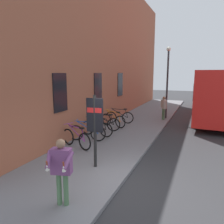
{
  "coord_description": "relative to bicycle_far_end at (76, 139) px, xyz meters",
  "views": [
    {
      "loc": [
        -5.41,
        -1.97,
        3.2
      ],
      "look_at": [
        2.42,
        1.33,
        1.67
      ],
      "focal_mm": 34.76,
      "sensor_mm": 36.0,
      "label": 1
    }
  ],
  "objects": [
    {
      "name": "bicycle_end_of_row",
      "position": [
        4.86,
        -0.07,
        0.0
      ],
      "size": [
        0.64,
        1.72,
        0.97
      ],
      "color": "black",
      "rests_on": "sidewalk_pavement"
    },
    {
      "name": "bicycle_beside_lamp",
      "position": [
        2.85,
        0.05,
        0.0
      ],
      "size": [
        0.63,
        1.72,
        0.97
      ],
      "color": "black",
      "rests_on": "sidewalk_pavement"
    },
    {
      "name": "transit_info_sign",
      "position": [
        -1.37,
        -1.59,
        1.21
      ],
      "size": [
        0.13,
        0.55,
        2.4
      ],
      "color": "black",
      "rests_on": "sidewalk_pavement"
    },
    {
      "name": "pedestrian_crossing_street",
      "position": [
        6.98,
        -2.4,
        0.56
      ],
      "size": [
        0.5,
        0.44,
        1.56
      ],
      "color": "#4C724C",
      "rests_on": "sidewalk_pavement"
    },
    {
      "name": "ground",
      "position": [
        3.99,
        -3.77,
        -0.51
      ],
      "size": [
        60.0,
        60.0,
        0.0
      ],
      "primitive_type": "plane",
      "color": "#2D2D30"
    },
    {
      "name": "tourist_with_hotdogs",
      "position": [
        -3.59,
        -1.87,
        0.61
      ],
      "size": [
        0.65,
        0.64,
        1.62
      ],
      "color": "#4C724C",
      "rests_on": "sidewalk_pavement"
    },
    {
      "name": "sidewalk_pavement",
      "position": [
        5.99,
        -1.02,
        -0.45
      ],
      "size": [
        24.0,
        3.5,
        0.12
      ],
      "primitive_type": "cube",
      "color": "slate",
      "rests_on": "ground"
    },
    {
      "name": "bicycle_mid_rack",
      "position": [
        0.97,
        0.03,
        0.0
      ],
      "size": [
        0.59,
        1.73,
        0.97
      ],
      "color": "black",
      "rests_on": "sidewalk_pavement"
    },
    {
      "name": "bicycle_by_door",
      "position": [
        1.86,
        -0.02,
        0.0
      ],
      "size": [
        0.48,
        1.77,
        0.97
      ],
      "color": "black",
      "rests_on": "sidewalk_pavement"
    },
    {
      "name": "bicycle_far_end",
      "position": [
        0.0,
        0.0,
        0.0
      ],
      "size": [
        0.68,
        1.7,
        0.97
      ],
      "color": "black",
      "rests_on": "sidewalk_pavement"
    },
    {
      "name": "street_lamp",
      "position": [
        7.54,
        -2.47,
        2.46
      ],
      "size": [
        0.28,
        0.28,
        4.76
      ],
      "color": "#333338",
      "rests_on": "sidewalk_pavement"
    },
    {
      "name": "station_facade",
      "position": [
        6.98,
        1.03,
        4.33
      ],
      "size": [
        22.0,
        0.65,
        9.69
      ],
      "color": "#9E563D",
      "rests_on": "ground"
    },
    {
      "name": "bicycle_under_window",
      "position": [
        3.89,
        -0.05,
        0.0
      ],
      "size": [
        0.65,
        1.71,
        0.97
      ],
      "color": "black",
      "rests_on": "sidewalk_pavement"
    },
    {
      "name": "city_bus",
      "position": [
        9.54,
        -5.77,
        1.41
      ],
      "size": [
        10.6,
        3.01,
        3.35
      ],
      "color": "red",
      "rests_on": "ground"
    }
  ]
}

